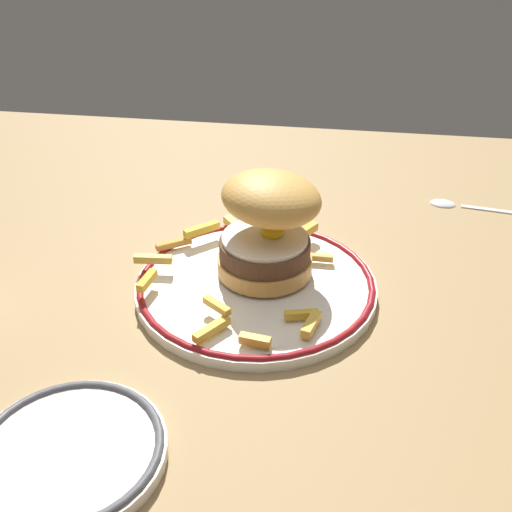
{
  "coord_description": "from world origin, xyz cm",
  "views": [
    {
      "loc": [
        13.29,
        -56.95,
        40.06
      ],
      "look_at": [
        4.65,
        -0.9,
        4.6
      ],
      "focal_mm": 43.86,
      "sensor_mm": 36.0,
      "label": 1
    }
  ],
  "objects_px": {
    "dinner_plate": "(256,285)",
    "burger": "(269,223)",
    "side_plate": "(70,452)",
    "spoon": "(454,203)"
  },
  "relations": [
    {
      "from": "burger",
      "to": "side_plate",
      "type": "bearing_deg",
      "value": -113.54
    },
    {
      "from": "side_plate",
      "to": "spoon",
      "type": "height_order",
      "value": "side_plate"
    },
    {
      "from": "burger",
      "to": "side_plate",
      "type": "xyz_separation_m",
      "value": [
        -0.12,
        -0.28,
        -0.07
      ]
    },
    {
      "from": "dinner_plate",
      "to": "side_plate",
      "type": "distance_m",
      "value": 0.27
    },
    {
      "from": "spoon",
      "to": "burger",
      "type": "bearing_deg",
      "value": -136.19
    },
    {
      "from": "spoon",
      "to": "side_plate",
      "type": "bearing_deg",
      "value": -125.22
    },
    {
      "from": "burger",
      "to": "dinner_plate",
      "type": "bearing_deg",
      "value": -112.06
    },
    {
      "from": "side_plate",
      "to": "spoon",
      "type": "distance_m",
      "value": 0.61
    },
    {
      "from": "dinner_plate",
      "to": "burger",
      "type": "distance_m",
      "value": 0.07
    },
    {
      "from": "dinner_plate",
      "to": "spoon",
      "type": "xyz_separation_m",
      "value": [
        0.24,
        0.25,
        -0.0
      ]
    }
  ]
}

